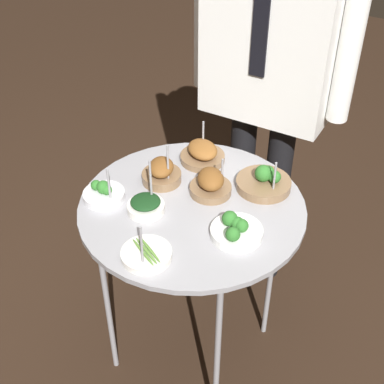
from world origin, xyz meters
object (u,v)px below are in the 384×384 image
(bowl_roast_mid_right, at_px, (211,184))
(bowl_roast_front_center, at_px, (203,154))
(bowl_roast_mid_left, at_px, (162,173))
(serving_cart, at_px, (192,217))
(bowl_broccoli_back_right, at_px, (236,230))
(bowl_spinach_back_left, at_px, (146,205))
(bowl_asparagus_near_rim, at_px, (146,254))
(bowl_broccoli_center, at_px, (264,181))
(bowl_broccoli_front_left, at_px, (103,193))
(waiter_figure, at_px, (271,55))

(bowl_roast_mid_right, bearing_deg, bowl_roast_front_center, 127.12)
(bowl_roast_front_center, bearing_deg, bowl_roast_mid_left, -109.12)
(serving_cart, bearing_deg, bowl_broccoli_back_right, -18.79)
(serving_cart, xyz_separation_m, bowl_roast_mid_right, (0.02, 0.08, 0.08))
(bowl_spinach_back_left, bearing_deg, serving_cart, 41.69)
(bowl_asparagus_near_rim, xyz_separation_m, bowl_broccoli_center, (0.15, 0.45, 0.01))
(bowl_broccoli_front_left, xyz_separation_m, bowl_spinach_back_left, (0.15, 0.02, -0.00))
(bowl_roast_mid_right, xyz_separation_m, bowl_broccoli_center, (0.14, 0.11, -0.01))
(bowl_broccoli_front_left, bearing_deg, waiter_figure, 67.32)
(bowl_spinach_back_left, bearing_deg, bowl_broccoli_center, 47.30)
(bowl_roast_front_center, relative_size, bowl_asparagus_near_rim, 1.07)
(bowl_roast_mid_left, xyz_separation_m, bowl_asparagus_near_rim, (0.15, -0.32, -0.02))
(serving_cart, bearing_deg, bowl_broccoli_center, 50.55)
(bowl_broccoli_back_right, relative_size, bowl_roast_front_center, 0.97)
(bowl_roast_mid_left, distance_m, bowl_broccoli_center, 0.33)
(bowl_roast_mid_left, relative_size, bowl_asparagus_near_rim, 1.05)
(bowl_spinach_back_left, height_order, bowl_roast_mid_left, bowl_spinach_back_left)
(bowl_roast_front_center, bearing_deg, bowl_roast_mid_right, -52.88)
(bowl_broccoli_back_right, xyz_separation_m, bowl_roast_mid_left, (-0.33, 0.12, 0.01))
(waiter_figure, bearing_deg, bowl_roast_mid_right, -88.61)
(bowl_broccoli_front_left, xyz_separation_m, bowl_broccoli_back_right, (0.44, 0.05, 0.00))
(bowl_broccoli_front_left, bearing_deg, bowl_roast_mid_right, 34.99)
(bowl_broccoli_back_right, xyz_separation_m, bowl_asparagus_near_rim, (-0.18, -0.20, -0.01))
(bowl_broccoli_front_left, relative_size, bowl_asparagus_near_rim, 0.91)
(serving_cart, height_order, bowl_asparagus_near_rim, bowl_asparagus_near_rim)
(serving_cart, distance_m, bowl_roast_front_center, 0.26)
(bowl_broccoli_center, bearing_deg, bowl_broccoli_back_right, -84.82)
(bowl_roast_mid_left, bearing_deg, bowl_broccoli_center, 23.83)
(bowl_asparagus_near_rim, bearing_deg, bowl_spinach_back_left, 124.06)
(bowl_broccoli_back_right, relative_size, waiter_figure, 0.09)
(bowl_roast_front_center, xyz_separation_m, waiter_figure, (0.10, 0.30, 0.27))
(bowl_roast_mid_right, bearing_deg, bowl_roast_mid_left, -171.49)
(bowl_roast_mid_right, xyz_separation_m, bowl_asparagus_near_rim, (-0.02, -0.35, -0.02))
(bowl_asparagus_near_rim, bearing_deg, bowl_roast_mid_right, 87.38)
(bowl_roast_mid_right, xyz_separation_m, bowl_broccoli_back_right, (0.16, -0.14, -0.01))
(bowl_spinach_back_left, bearing_deg, bowl_asparagus_near_rim, -55.94)
(bowl_broccoli_front_left, height_order, bowl_broccoli_back_right, bowl_broccoli_front_left)
(bowl_broccoli_back_right, height_order, bowl_asparagus_near_rim, bowl_asparagus_near_rim)
(waiter_figure, bearing_deg, bowl_roast_front_center, -108.28)
(bowl_broccoli_center, bearing_deg, bowl_asparagus_near_rim, -108.57)
(serving_cart, xyz_separation_m, bowl_roast_front_center, (-0.09, 0.23, 0.08))
(bowl_broccoli_center, bearing_deg, bowl_roast_mid_left, -156.17)
(serving_cart, relative_size, bowl_spinach_back_left, 4.31)
(bowl_roast_mid_right, bearing_deg, bowl_broccoli_back_right, -41.98)
(serving_cart, distance_m, waiter_figure, 0.63)
(bowl_roast_mid_right, bearing_deg, bowl_asparagus_near_rim, -92.62)
(bowl_broccoli_front_left, bearing_deg, bowl_roast_front_center, 63.66)
(bowl_asparagus_near_rim, bearing_deg, bowl_broccoli_back_right, 48.84)
(bowl_broccoli_back_right, bearing_deg, waiter_figure, 106.20)
(bowl_asparagus_near_rim, bearing_deg, bowl_roast_front_center, 100.84)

